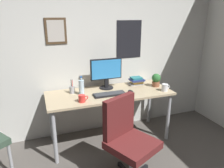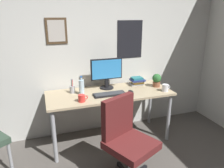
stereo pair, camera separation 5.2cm
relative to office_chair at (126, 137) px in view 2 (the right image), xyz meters
name	(u,v)px [view 2 (the right image)]	position (x,y,z in m)	size (l,w,h in m)	color
wall_back	(84,48)	(-0.16, 1.22, 0.77)	(4.40, 0.10, 2.60)	silver
desk	(110,97)	(0.08, 0.80, 0.14)	(1.71, 0.67, 0.74)	tan
office_chair	(126,137)	(0.00, 0.00, 0.00)	(0.61, 0.61, 0.95)	#591E1E
monitor	(107,72)	(0.10, 0.98, 0.45)	(0.46, 0.20, 0.43)	black
keyboard	(110,94)	(0.05, 0.70, 0.23)	(0.43, 0.15, 0.03)	black
computer_mouse	(131,92)	(0.35, 0.68, 0.23)	(0.06, 0.11, 0.04)	black
water_bottle	(82,87)	(-0.30, 0.85, 0.32)	(0.07, 0.07, 0.25)	silver
coffee_mug_near	(82,98)	(-0.35, 0.59, 0.26)	(0.12, 0.08, 0.09)	red
coffee_mug_far	(165,88)	(0.83, 0.59, 0.26)	(0.12, 0.09, 0.10)	white
potted_plant	(157,80)	(0.81, 0.81, 0.32)	(0.13, 0.13, 0.19)	brown
pen_cup	(72,89)	(-0.41, 0.94, 0.27)	(0.07, 0.07, 0.20)	#9EA0A5
book_stack_left	(137,81)	(0.58, 0.98, 0.27)	(0.22, 0.17, 0.12)	gray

